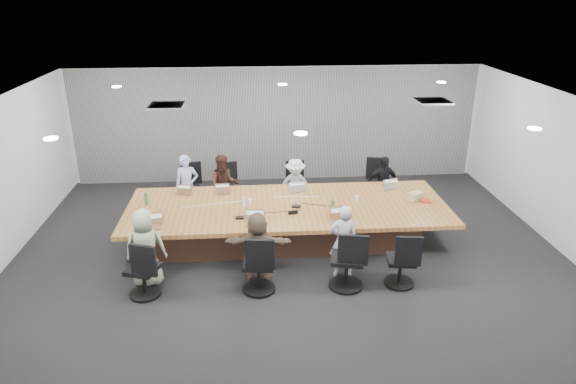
{
  "coord_description": "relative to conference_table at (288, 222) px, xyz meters",
  "views": [
    {
      "loc": [
        -0.67,
        -8.31,
        4.58
      ],
      "look_at": [
        0.0,
        0.4,
        1.05
      ],
      "focal_mm": 32.0,
      "sensor_mm": 36.0,
      "label": 1
    }
  ],
  "objects": [
    {
      "name": "wall_back",
      "position": [
        0.0,
        3.5,
        1.0
      ],
      "size": [
        10.0,
        0.0,
        2.8
      ],
      "primitive_type": "cube",
      "rotation": [
        1.57,
        0.0,
        0.0
      ],
      "color": "silver",
      "rests_on": "ground"
    },
    {
      "name": "floor",
      "position": [
        0.0,
        -0.5,
        -0.4
      ],
      "size": [
        10.0,
        8.0,
        0.0
      ],
      "primitive_type": "cube",
      "color": "black",
      "rests_on": "ground"
    },
    {
      "name": "cup_white_far",
      "position": [
        -0.71,
        0.13,
        0.39
      ],
      "size": [
        0.08,
        0.08,
        0.1
      ],
      "primitive_type": "cylinder",
      "rotation": [
        0.0,
        0.0,
        -0.06
      ],
      "color": "white",
      "rests_on": "conference_table"
    },
    {
      "name": "cup_white_near",
      "position": [
        1.34,
        0.11,
        0.39
      ],
      "size": [
        0.1,
        0.1,
        0.11
      ],
      "primitive_type": "cylinder",
      "rotation": [
        0.0,
        0.0,
        0.12
      ],
      "color": "white",
      "rests_on": "conference_table"
    },
    {
      "name": "laptop_2",
      "position": [
        0.27,
        0.8,
        0.35
      ],
      "size": [
        0.38,
        0.29,
        0.02
      ],
      "primitive_type": "cube",
      "rotation": [
        0.0,
        0.0,
        3.34
      ],
      "color": "#B2B2B7",
      "rests_on": "conference_table"
    },
    {
      "name": "laptop_0",
      "position": [
        -2.02,
        0.8,
        0.35
      ],
      "size": [
        0.32,
        0.26,
        0.02
      ],
      "primitive_type": "cube",
      "rotation": [
        0.0,
        0.0,
        2.92
      ],
      "color": "#8C6647",
      "rests_on": "conference_table"
    },
    {
      "name": "chair_2",
      "position": [
        0.27,
        1.7,
        -0.02
      ],
      "size": [
        0.6,
        0.6,
        0.76
      ],
      "primitive_type": null,
      "rotation": [
        0.0,
        0.0,
        3.34
      ],
      "color": "black",
      "rests_on": "ground"
    },
    {
      "name": "snack_packet",
      "position": [
        2.65,
        -0.04,
        0.36
      ],
      "size": [
        0.24,
        0.2,
        0.04
      ],
      "primitive_type": "cube",
      "rotation": [
        0.0,
        0.0,
        -0.42
      ],
      "color": "red",
      "rests_on": "conference_table"
    },
    {
      "name": "bottle_clear",
      "position": [
        -0.81,
        -0.01,
        0.44
      ],
      "size": [
        0.06,
        0.06,
        0.2
      ],
      "primitive_type": "cylinder",
      "rotation": [
        0.0,
        0.0,
        -0.05
      ],
      "color": "silver",
      "rests_on": "conference_table"
    },
    {
      "name": "person_4",
      "position": [
        -2.4,
        -1.35,
        0.26
      ],
      "size": [
        0.68,
        0.47,
        1.32
      ],
      "primitive_type": "imported",
      "rotation": [
        0.0,
        0.0,
        3.23
      ],
      "color": "#96B092",
      "rests_on": "ground"
    },
    {
      "name": "chair_1",
      "position": [
        -1.24,
        1.7,
        -0.02
      ],
      "size": [
        0.63,
        0.63,
        0.76
      ],
      "primitive_type": null,
      "rotation": [
        0.0,
        0.0,
        3.43
      ],
      "color": "black",
      "rests_on": "ground"
    },
    {
      "name": "curtain",
      "position": [
        0.0,
        3.42,
        1.0
      ],
      "size": [
        9.8,
        0.04,
        2.8
      ],
      "primitive_type": "cube",
      "color": "gray",
      "rests_on": "ground"
    },
    {
      "name": "mic_left",
      "position": [
        -0.89,
        -0.52,
        0.35
      ],
      "size": [
        0.15,
        0.1,
        0.03
      ],
      "primitive_type": "cube",
      "rotation": [
        0.0,
        0.0,
        -0.02
      ],
      "color": "black",
      "rests_on": "conference_table"
    },
    {
      "name": "person_5",
      "position": [
        -0.59,
        -1.35,
        0.2
      ],
      "size": [
        1.14,
        0.45,
        1.2
      ],
      "primitive_type": "imported",
      "rotation": [
        0.0,
        0.0,
        3.06
      ],
      "color": "brown",
      "rests_on": "ground"
    },
    {
      "name": "stapler",
      "position": [
        0.07,
        -0.4,
        0.37
      ],
      "size": [
        0.18,
        0.09,
        0.07
      ],
      "primitive_type": "cube",
      "rotation": [
        0.0,
        0.0,
        0.24
      ],
      "color": "black",
      "rests_on": "conference_table"
    },
    {
      "name": "chair_3",
      "position": [
        2.17,
        1.7,
        -0.0
      ],
      "size": [
        0.61,
        0.61,
        0.8
      ],
      "primitive_type": null,
      "rotation": [
        0.0,
        0.0,
        3.0
      ],
      "color": "black",
      "rests_on": "ground"
    },
    {
      "name": "person_6",
      "position": [
        0.82,
        -1.35,
        0.24
      ],
      "size": [
        0.5,
        0.35,
        1.29
      ],
      "primitive_type": "imported",
      "rotation": [
        0.0,
        0.0,
        3.06
      ],
      "color": "#AEAABE",
      "rests_on": "ground"
    },
    {
      "name": "chair_5",
      "position": [
        -0.59,
        -1.7,
        0.02
      ],
      "size": [
        0.62,
        0.62,
        0.84
      ],
      "primitive_type": null,
      "rotation": [
        0.0,
        0.0,
        -0.1
      ],
      "color": "black",
      "rests_on": "ground"
    },
    {
      "name": "chair_7",
      "position": [
        1.71,
        -1.7,
        -0.02
      ],
      "size": [
        0.59,
        0.59,
        0.77
      ],
      "primitive_type": null,
      "rotation": [
        0.0,
        0.0,
        -0.14
      ],
      "color": "black",
      "rests_on": "ground"
    },
    {
      "name": "chair_6",
      "position": [
        0.82,
        -1.7,
        0.04
      ],
      "size": [
        0.7,
        0.7,
        0.87
      ],
      "primitive_type": null,
      "rotation": [
        0.0,
        0.0,
        -0.2
      ],
      "color": "black",
      "rests_on": "ground"
    },
    {
      "name": "chair_0",
      "position": [
        -2.02,
        1.7,
        -0.0
      ],
      "size": [
        0.63,
        0.63,
        0.79
      ],
      "primitive_type": null,
      "rotation": [
        0.0,
        0.0,
        3.34
      ],
      "color": "black",
      "rests_on": "ground"
    },
    {
      "name": "bottle_green_right",
      "position": [
        0.78,
        -0.43,
        0.47
      ],
      "size": [
        0.09,
        0.09,
        0.27
      ],
      "primitive_type": "cylinder",
      "rotation": [
        0.0,
        0.0,
        0.3
      ],
      "color": "#3C753E",
      "rests_on": "conference_table"
    },
    {
      "name": "person_2",
      "position": [
        0.27,
        1.35,
        0.2
      ],
      "size": [
        0.78,
        0.46,
        1.2
      ],
      "primitive_type": "imported",
      "rotation": [
        0.0,
        0.0,
        6.3
      ],
      "color": "#B6B9B6",
      "rests_on": "ground"
    },
    {
      "name": "laptop_1",
      "position": [
        -1.24,
        0.8,
        0.35
      ],
      "size": [
        0.28,
        0.19,
        0.02
      ],
      "primitive_type": "cube",
      "rotation": [
        0.0,
        0.0,
        3.14
      ],
      "color": "#8C6647",
      "rests_on": "conference_table"
    },
    {
      "name": "laptop_4",
      "position": [
        -2.4,
        -0.8,
        0.35
      ],
      "size": [
        0.36,
        0.28,
        0.02
      ],
      "primitive_type": "cube",
      "rotation": [
        0.0,
        0.0,
        0.21
      ],
      "color": "#8C6647",
      "rests_on": "conference_table"
    },
    {
      "name": "person_0",
      "position": [
        -2.02,
        1.35,
        0.26
      ],
      "size": [
        0.53,
        0.39,
        1.33
      ],
      "primitive_type": "imported",
      "rotation": [
        0.0,
        0.0,
        6.44
      ],
      "color": "#97AFE9",
      "rests_on": "ground"
    },
    {
      "name": "mic_right",
      "position": [
        0.15,
        -0.1,
        0.35
      ],
      "size": [
        0.18,
        0.14,
        0.03
      ],
      "primitive_type": "cube",
      "rotation": [
        0.0,
        0.0,
        -0.29
      ],
      "color": "black",
      "rests_on": "conference_table"
    },
    {
      "name": "mug_brown",
      "position": [
        -2.64,
        -0.33,
        0.4
      ],
      "size": [
        0.12,
        0.12,
        0.12
      ],
      "primitive_type": "cylinder",
      "rotation": [
        0.0,
        0.0,
        -0.22
      ],
      "color": "brown",
      "rests_on": "conference_table"
    },
    {
      "name": "chair_4",
      "position": [
        -2.4,
        -1.7,
        -0.01
      ],
      "size": [
        0.68,
        0.68,
        0.78
      ],
      "primitive_type": null,
      "rotation": [
        0.0,
        0.0,
        -0.35
      ],
      "color": "black",
      "rests_on": "ground"
    },
    {
      "name": "conference_table",
      "position": [
        0.0,
        0.0,
        0.0
      ],
      "size": [
        6.0,
        2.2,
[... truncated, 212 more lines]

